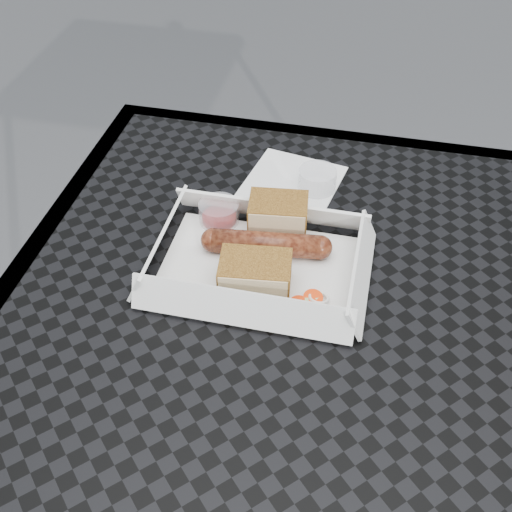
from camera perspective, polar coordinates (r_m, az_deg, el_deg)
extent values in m
cube|color=black|center=(0.69, 8.07, -7.90)|extent=(0.80, 0.80, 0.01)
cube|color=black|center=(0.98, 10.72, 9.44)|extent=(0.80, 0.03, 0.03)
cube|color=black|center=(0.79, -20.93, -2.98)|extent=(0.03, 0.80, 0.03)
cylinder|color=black|center=(1.25, -7.84, -3.49)|extent=(0.03, 0.03, 0.73)
cube|color=white|center=(0.74, 0.17, -1.04)|extent=(0.22, 0.15, 0.00)
cylinder|color=brown|center=(0.75, 0.91, 1.09)|extent=(0.13, 0.04, 0.03)
sphere|color=brown|center=(0.75, 5.72, 0.77)|extent=(0.03, 0.03, 0.03)
sphere|color=brown|center=(0.76, -3.86, 1.41)|extent=(0.03, 0.03, 0.03)
cube|color=#8B5F22|center=(0.78, 1.97, 3.63)|extent=(0.08, 0.06, 0.04)
cube|color=#8B5F22|center=(0.70, -0.07, -1.67)|extent=(0.08, 0.06, 0.04)
cylinder|color=#FD3C0B|center=(0.71, 4.48, -3.95)|extent=(0.02, 0.02, 0.00)
torus|color=white|center=(0.70, 5.04, -4.38)|extent=(0.02, 0.02, 0.00)
cube|color=#B2D17F|center=(0.71, 5.39, -3.96)|extent=(0.02, 0.02, 0.00)
cube|color=white|center=(0.87, 3.27, 6.61)|extent=(0.14, 0.14, 0.00)
cylinder|color=maroon|center=(0.80, -3.31, 3.78)|extent=(0.05, 0.05, 0.03)
cylinder|color=silver|center=(0.85, 5.47, 6.74)|extent=(0.05, 0.05, 0.03)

